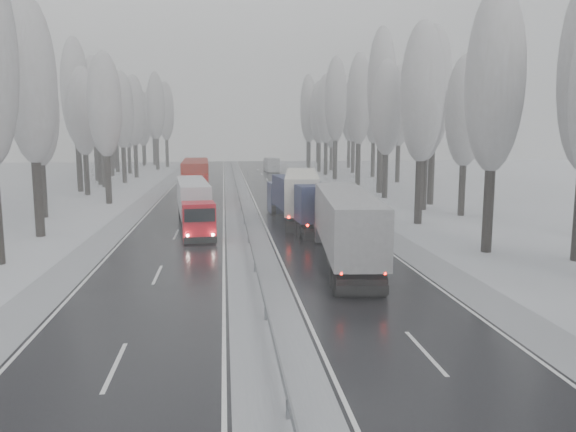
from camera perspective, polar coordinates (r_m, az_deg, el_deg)
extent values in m
plane|color=silver|center=(19.54, -1.35, -14.41)|extent=(260.00, 260.00, 0.00)
cube|color=black|center=(49.00, 1.60, -0.39)|extent=(7.50, 200.00, 0.03)
cube|color=black|center=(48.66, -10.73, -0.60)|extent=(7.50, 200.00, 0.03)
cube|color=#A1A4A9|center=(48.55, -4.54, -0.49)|extent=(3.00, 200.00, 0.04)
cube|color=#A1A4A9|center=(49.93, 7.24, -0.28)|extent=(2.40, 200.00, 0.04)
cube|color=#A1A4A9|center=(49.28, -16.48, -0.68)|extent=(2.40, 200.00, 0.04)
cube|color=slate|center=(48.46, -4.55, 0.19)|extent=(0.06, 200.00, 0.32)
cube|color=slate|center=(15.81, 0.02, -19.03)|extent=(0.12, 0.12, 0.60)
cube|color=slate|center=(46.53, -4.46, -0.53)|extent=(0.12, 0.12, 0.60)
cube|color=slate|center=(78.28, -5.32, 3.14)|extent=(0.12, 0.12, 0.60)
cylinder|color=black|center=(37.79, 19.67, 0.72)|extent=(0.68, 0.68, 5.60)
ellipsoid|color=gray|center=(37.62, 20.29, 12.88)|extent=(3.60, 3.60, 11.45)
cylinder|color=black|center=(47.99, 13.15, 2.57)|extent=(0.68, 0.68, 5.62)
ellipsoid|color=gray|center=(47.86, 13.48, 12.17)|extent=(3.60, 3.60, 11.48)
cylinder|color=black|center=(53.76, 17.26, 2.66)|extent=(0.64, 0.64, 4.94)
ellipsoid|color=gray|center=(53.55, 17.59, 10.19)|extent=(3.60, 3.60, 10.09)
cylinder|color=black|center=(56.77, 13.63, 3.29)|extent=(0.66, 0.66, 5.32)
ellipsoid|color=gray|center=(56.61, 13.90, 10.98)|extent=(3.60, 3.60, 10.88)
cylinder|color=black|center=(61.24, 14.32, 4.10)|extent=(0.72, 0.72, 6.31)
ellipsoid|color=gray|center=(61.25, 14.64, 12.54)|extent=(3.60, 3.60, 12.90)
cylinder|color=black|center=(66.38, 9.83, 4.16)|extent=(0.67, 0.67, 5.38)
ellipsoid|color=gray|center=(66.25, 10.00, 10.79)|extent=(3.60, 3.60, 10.98)
cylinder|color=black|center=(72.16, 13.74, 4.07)|extent=(0.62, 0.62, 4.59)
ellipsoid|color=gray|center=(71.98, 13.92, 9.28)|extent=(3.60, 3.60, 9.39)
cylinder|color=black|center=(71.76, 9.31, 5.12)|extent=(0.76, 0.76, 6.95)
ellipsoid|color=gray|center=(71.88, 9.50, 13.04)|extent=(3.60, 3.60, 14.19)
cylinder|color=black|center=(77.70, 13.43, 5.12)|extent=(0.74, 0.74, 6.59)
ellipsoid|color=gray|center=(77.74, 13.68, 12.06)|extent=(3.60, 3.60, 13.46)
cylinder|color=black|center=(81.60, 7.12, 5.36)|extent=(0.72, 0.72, 6.37)
ellipsoid|color=gray|center=(81.61, 7.24, 11.75)|extent=(3.60, 3.60, 13.01)
cylinder|color=black|center=(87.38, 11.08, 5.34)|extent=(0.70, 0.70, 5.97)
ellipsoid|color=gray|center=(87.34, 11.24, 10.94)|extent=(3.60, 3.60, 12.20)
cylinder|color=black|center=(91.75, 4.80, 5.83)|extent=(0.74, 0.74, 6.65)
ellipsoid|color=gray|center=(91.80, 4.88, 11.76)|extent=(3.60, 3.60, 13.59)
cylinder|color=black|center=(97.33, 8.62, 5.76)|extent=(0.71, 0.71, 6.14)
ellipsoid|color=gray|center=(97.32, 8.74, 10.93)|extent=(3.60, 3.60, 12.54)
cylinder|color=black|center=(101.37, 3.84, 5.92)|extent=(0.71, 0.71, 6.05)
ellipsoid|color=gray|center=(101.35, 3.89, 10.82)|extent=(3.60, 3.60, 12.37)
cylinder|color=black|center=(106.48, 6.61, 6.08)|extent=(0.72, 0.72, 6.30)
ellipsoid|color=gray|center=(106.48, 6.69, 10.92)|extent=(3.60, 3.60, 12.87)
cylinder|color=black|center=(108.77, 3.17, 6.06)|extent=(0.70, 0.70, 5.88)
ellipsoid|color=gray|center=(108.74, 3.20, 10.48)|extent=(3.60, 3.60, 12.00)
cylinder|color=black|center=(113.29, 4.40, 5.89)|extent=(0.64, 0.64, 4.86)
ellipsoid|color=gray|center=(113.18, 4.44, 9.40)|extent=(3.60, 3.60, 9.92)
cylinder|color=black|center=(115.64, 2.13, 6.24)|extent=(0.70, 0.70, 5.98)
ellipsoid|color=gray|center=(115.61, 2.16, 10.47)|extent=(3.60, 3.60, 12.21)
cylinder|color=black|center=(121.26, 6.18, 6.35)|extent=(0.71, 0.71, 6.19)
ellipsoid|color=gray|center=(121.26, 6.25, 10.53)|extent=(3.60, 3.60, 12.64)
cylinder|color=black|center=(125.54, 2.05, 6.62)|extent=(0.75, 0.75, 6.86)
ellipsoid|color=gray|center=(125.60, 2.07, 11.09)|extent=(3.60, 3.60, 14.01)
cylinder|color=black|center=(130.71, 4.83, 6.39)|extent=(0.68, 0.68, 5.55)
ellipsoid|color=gray|center=(130.66, 4.88, 9.86)|extent=(3.60, 3.60, 11.33)
cylinder|color=black|center=(136.25, 2.09, 6.61)|extent=(0.71, 0.71, 6.09)
ellipsoid|color=gray|center=(136.24, 2.11, 10.27)|extent=(3.60, 3.60, 12.45)
cylinder|color=black|center=(140.65, 2.99, 6.54)|extent=(0.67, 0.67, 5.49)
ellipsoid|color=gray|center=(140.60, 3.02, 9.74)|extent=(3.60, 3.60, 11.21)
cylinder|color=black|center=(44.84, -24.04, 1.78)|extent=(0.69, 0.69, 5.83)
ellipsoid|color=gray|center=(44.74, -24.70, 12.44)|extent=(3.60, 3.60, 11.92)
cylinder|color=black|center=(54.81, -23.64, 2.48)|extent=(0.65, 0.65, 5.03)
ellipsoid|color=gray|center=(54.61, -24.09, 10.00)|extent=(3.60, 3.60, 10.28)
cylinder|color=black|center=(63.07, -17.81, 3.68)|extent=(0.67, 0.67, 5.44)
ellipsoid|color=gray|center=(62.94, -18.14, 10.74)|extent=(3.60, 3.60, 11.11)
cylinder|color=black|center=(68.87, -23.65, 3.86)|extent=(0.69, 0.69, 5.72)
ellipsoid|color=gray|center=(68.79, -24.06, 10.66)|extent=(3.60, 3.60, 11.69)
cylinder|color=black|center=(72.75, -19.78, 4.09)|extent=(0.66, 0.66, 5.23)
ellipsoid|color=gray|center=(72.62, -20.08, 9.97)|extent=(3.60, 3.60, 10.68)
cylinder|color=black|center=(77.01, -20.44, 4.79)|extent=(0.74, 0.74, 6.60)
ellipsoid|color=gray|center=(77.06, -20.81, 11.80)|extent=(3.60, 3.60, 13.49)
cylinder|color=black|center=(82.12, -18.19, 4.60)|extent=(0.65, 0.65, 5.16)
ellipsoid|color=gray|center=(81.99, -18.43, 9.74)|extent=(3.60, 3.60, 10.54)
cylinder|color=black|center=(86.29, -18.57, 4.96)|extent=(0.69, 0.69, 5.79)
ellipsoid|color=gray|center=(86.23, -18.84, 10.46)|extent=(3.60, 3.60, 11.84)
cylinder|color=black|center=(88.44, -16.31, 5.09)|extent=(0.68, 0.68, 5.64)
ellipsoid|color=gray|center=(88.38, -16.54, 10.31)|extent=(3.60, 3.60, 11.53)
cylinder|color=black|center=(93.27, -18.86, 5.42)|extent=(0.73, 0.73, 6.56)
ellipsoid|color=gray|center=(93.30, -19.14, 11.17)|extent=(3.60, 3.60, 13.40)
cylinder|color=black|center=(98.34, -15.18, 5.49)|extent=(0.69, 0.69, 5.79)
ellipsoid|color=gray|center=(98.29, -15.37, 10.31)|extent=(3.60, 3.60, 11.84)
cylinder|color=black|center=(103.06, -17.49, 5.76)|extent=(0.74, 0.74, 6.65)
ellipsoid|color=gray|center=(103.11, -17.73, 11.03)|extent=(3.60, 3.60, 13.58)
cylinder|color=black|center=(107.98, -15.81, 5.53)|extent=(0.65, 0.65, 5.12)
ellipsoid|color=gray|center=(107.88, -15.97, 9.41)|extent=(3.60, 3.60, 10.46)
cylinder|color=black|center=(112.39, -16.95, 5.77)|extent=(0.69, 0.69, 5.84)
ellipsoid|color=gray|center=(112.35, -17.14, 10.02)|extent=(3.60, 3.60, 11.92)
cylinder|color=black|center=(118.10, -13.13, 6.24)|extent=(0.74, 0.74, 6.67)
ellipsoid|color=gray|center=(118.14, -13.29, 10.86)|extent=(3.60, 3.60, 13.63)
cylinder|color=black|center=(123.42, -17.15, 6.09)|extent=(0.72, 0.72, 6.31)
ellipsoid|color=gray|center=(123.42, -17.34, 10.27)|extent=(3.60, 3.60, 12.88)
cylinder|color=black|center=(127.33, -12.19, 6.33)|extent=(0.72, 0.72, 6.29)
ellipsoid|color=gray|center=(127.33, -12.32, 10.37)|extent=(3.60, 3.60, 12.84)
cylinder|color=black|center=(131.99, -14.45, 6.02)|extent=(0.64, 0.64, 4.86)
ellipsoid|color=gray|center=(131.90, -14.56, 9.03)|extent=(3.60, 3.60, 9.92)
cylinder|color=black|center=(134.25, -13.42, 6.47)|extent=(0.74, 0.74, 6.63)
ellipsoid|color=gray|center=(134.29, -13.56, 10.51)|extent=(3.60, 3.60, 13.54)
cylinder|color=black|center=(138.59, -14.36, 6.32)|extent=(0.69, 0.69, 5.79)
ellipsoid|color=gray|center=(138.55, -14.49, 9.74)|extent=(3.60, 3.60, 11.82)
cube|color=#4E4E53|center=(39.60, 4.55, -0.08)|extent=(2.83, 2.93, 3.10)
cube|color=black|center=(40.77, 4.40, 1.20)|extent=(2.37, 0.34, 1.03)
cube|color=black|center=(41.17, 4.35, -1.49)|extent=(2.58, 0.41, 0.52)
cube|color=slate|center=(31.52, 5.94, -0.32)|extent=(3.94, 13.62, 2.89)
cube|color=black|center=(25.44, 7.66, -7.62)|extent=(2.38, 0.36, 0.46)
cube|color=black|center=(28.30, 6.77, -5.51)|extent=(2.82, 5.88, 0.46)
cube|color=black|center=(26.04, 7.47, -7.72)|extent=(2.37, 0.30, 0.62)
cylinder|color=black|center=(38.89, 3.06, -1.96)|extent=(0.47, 1.10, 1.07)
cylinder|color=black|center=(39.10, 6.23, -1.94)|extent=(0.47, 1.10, 1.07)
cylinder|color=black|center=(27.84, 4.64, -6.22)|extent=(0.47, 1.10, 1.07)
cylinder|color=black|center=(28.12, 9.07, -6.15)|extent=(0.47, 1.10, 1.07)
cylinder|color=black|center=(26.55, 4.92, -6.96)|extent=(0.47, 1.10, 1.07)
cylinder|color=black|center=(26.85, 9.56, -6.87)|extent=(0.47, 1.10, 1.07)
sphere|color=#FF0C05|center=(25.03, 5.49, -5.90)|extent=(0.21, 0.21, 0.21)
sphere|color=#FF0C05|center=(25.32, 9.93, -5.82)|extent=(0.21, 0.21, 0.21)
sphere|color=white|center=(41.05, 2.99, -0.92)|extent=(0.23, 0.23, 0.23)
sphere|color=white|center=(41.23, 5.71, -0.91)|extent=(0.23, 0.23, 0.23)
cube|color=navy|center=(52.25, -0.59, 1.86)|extent=(2.54, 2.62, 2.81)
cube|color=black|center=(53.33, -0.83, 2.71)|extent=(2.15, 0.27, 0.94)
cube|color=black|center=(53.63, -0.84, 0.83)|extent=(2.34, 0.34, 0.47)
cube|color=#16183C|center=(45.04, 1.14, 2.05)|extent=(3.40, 12.32, 2.62)
cube|color=black|center=(39.44, 3.05, -1.85)|extent=(2.15, 0.29, 0.42)
cube|color=black|center=(42.04, 2.12, -0.93)|extent=(2.48, 5.30, 0.42)
cube|color=black|center=(39.96, 2.87, -1.98)|extent=(2.15, 0.24, 0.56)
cylinder|color=black|center=(51.48, -1.51, 0.58)|extent=(0.41, 1.00, 0.97)
cylinder|color=black|center=(51.85, 0.63, 0.63)|extent=(0.41, 1.00, 0.97)
cylinder|color=black|center=(41.50, 0.92, -1.35)|extent=(0.41, 1.00, 0.97)
cylinder|color=black|center=(41.96, 3.55, -1.26)|extent=(0.41, 1.00, 0.97)
cylinder|color=black|center=(40.33, 1.29, -1.65)|extent=(0.41, 1.00, 0.97)
cylinder|color=black|center=(40.80, 3.98, -1.55)|extent=(0.41, 1.00, 0.97)
sphere|color=#FF0C05|center=(39.04, 1.82, -0.83)|extent=(0.19, 0.19, 0.19)
sphere|color=#FF0C05|center=(39.48, 4.34, -0.75)|extent=(0.19, 0.19, 0.19)
sphere|color=white|center=(53.45, -1.78, 1.20)|extent=(0.21, 0.21, 0.21)
sphere|color=white|center=(53.77, 0.08, 1.25)|extent=(0.21, 0.21, 0.21)
cube|color=#9F9A8D|center=(55.79, 1.32, 2.43)|extent=(2.87, 2.96, 3.06)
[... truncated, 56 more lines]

